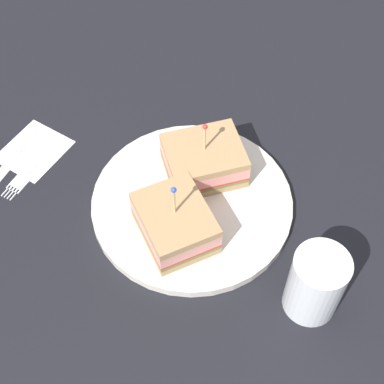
{
  "coord_description": "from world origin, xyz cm",
  "views": [
    {
      "loc": [
        8.24,
        43.69,
        65.88
      ],
      "look_at": [
        0.0,
        0.0,
        3.36
      ],
      "focal_mm": 54.42,
      "sensor_mm": 36.0,
      "label": 1
    }
  ],
  "objects_px": {
    "napkin": "(34,150)",
    "fork": "(27,173)",
    "sandwich_half_front": "(204,160)",
    "knife": "(10,162)",
    "plate": "(192,203)",
    "drink_glass": "(315,286)",
    "sandwich_half_back": "(175,223)"
  },
  "relations": [
    {
      "from": "sandwich_half_front",
      "to": "fork",
      "type": "relative_size",
      "value": 1.04
    },
    {
      "from": "sandwich_half_front",
      "to": "fork",
      "type": "height_order",
      "value": "sandwich_half_front"
    },
    {
      "from": "knife",
      "to": "sandwich_half_back",
      "type": "bearing_deg",
      "value": 141.4
    },
    {
      "from": "sandwich_half_front",
      "to": "fork",
      "type": "distance_m",
      "value": 0.25
    },
    {
      "from": "sandwich_half_front",
      "to": "drink_glass",
      "type": "distance_m",
      "value": 0.23
    },
    {
      "from": "drink_glass",
      "to": "fork",
      "type": "relative_size",
      "value": 0.94
    },
    {
      "from": "drink_glass",
      "to": "knife",
      "type": "bearing_deg",
      "value": -38.94
    },
    {
      "from": "sandwich_half_front",
      "to": "knife",
      "type": "height_order",
      "value": "sandwich_half_front"
    },
    {
      "from": "plate",
      "to": "drink_glass",
      "type": "xyz_separation_m",
      "value": [
        -0.11,
        0.17,
        0.04
      ]
    },
    {
      "from": "napkin",
      "to": "fork",
      "type": "height_order",
      "value": "fork"
    },
    {
      "from": "drink_glass",
      "to": "fork",
      "type": "height_order",
      "value": "drink_glass"
    },
    {
      "from": "sandwich_half_front",
      "to": "knife",
      "type": "bearing_deg",
      "value": -16.03
    },
    {
      "from": "sandwich_half_back",
      "to": "drink_glass",
      "type": "distance_m",
      "value": 0.19
    },
    {
      "from": "sandwich_half_front",
      "to": "napkin",
      "type": "bearing_deg",
      "value": -21.79
    },
    {
      "from": "sandwich_half_front",
      "to": "sandwich_half_back",
      "type": "height_order",
      "value": "sandwich_half_back"
    },
    {
      "from": "fork",
      "to": "knife",
      "type": "bearing_deg",
      "value": -46.59
    },
    {
      "from": "drink_glass",
      "to": "plate",
      "type": "bearing_deg",
      "value": -55.46
    },
    {
      "from": "plate",
      "to": "sandwich_half_front",
      "type": "xyz_separation_m",
      "value": [
        -0.03,
        -0.05,
        0.03
      ]
    },
    {
      "from": "drink_glass",
      "to": "fork",
      "type": "xyz_separation_m",
      "value": [
        0.33,
        -0.26,
        -0.04
      ]
    },
    {
      "from": "plate",
      "to": "fork",
      "type": "bearing_deg",
      "value": -24.04
    },
    {
      "from": "knife",
      "to": "napkin",
      "type": "bearing_deg",
      "value": -154.07
    },
    {
      "from": "plate",
      "to": "sandwich_half_back",
      "type": "height_order",
      "value": "sandwich_half_back"
    },
    {
      "from": "plate",
      "to": "sandwich_half_front",
      "type": "height_order",
      "value": "sandwich_half_front"
    },
    {
      "from": "napkin",
      "to": "fork",
      "type": "relative_size",
      "value": 0.86
    },
    {
      "from": "sandwich_half_front",
      "to": "drink_glass",
      "type": "bearing_deg",
      "value": 112.78
    },
    {
      "from": "sandwich_half_back",
      "to": "drink_glass",
      "type": "relative_size",
      "value": 1.18
    },
    {
      "from": "sandwich_half_back",
      "to": "fork",
      "type": "height_order",
      "value": "sandwich_half_back"
    },
    {
      "from": "sandwich_half_front",
      "to": "fork",
      "type": "bearing_deg",
      "value": -12.05
    },
    {
      "from": "sandwich_half_front",
      "to": "sandwich_half_back",
      "type": "relative_size",
      "value": 0.94
    },
    {
      "from": "plate",
      "to": "sandwich_half_front",
      "type": "bearing_deg",
      "value": -119.02
    },
    {
      "from": "plate",
      "to": "napkin",
      "type": "height_order",
      "value": "plate"
    },
    {
      "from": "sandwich_half_front",
      "to": "drink_glass",
      "type": "height_order",
      "value": "sandwich_half_front"
    }
  ]
}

